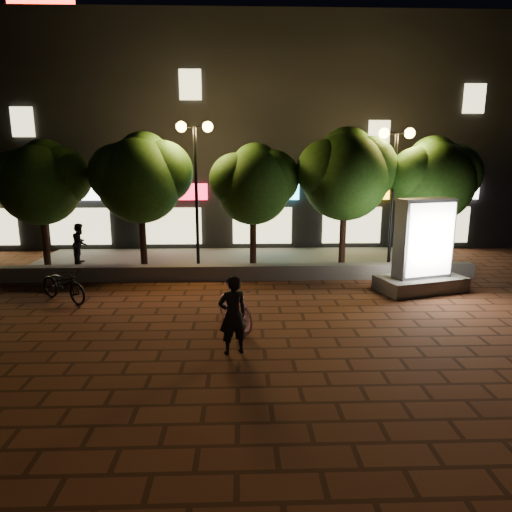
{
  "coord_description": "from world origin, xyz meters",
  "views": [
    {
      "loc": [
        0.09,
        -10.69,
        4.05
      ],
      "look_at": [
        0.48,
        1.5,
        1.36
      ],
      "focal_mm": 31.37,
      "sensor_mm": 36.0,
      "label": 1
    }
  ],
  "objects_px": {
    "tree_mid": "(254,181)",
    "scooter_pink": "(235,306)",
    "ad_kiosk": "(423,254)",
    "tree_far_left": "(41,180)",
    "scooter_parked": "(63,284)",
    "tree_right": "(347,171)",
    "tree_far_right": "(434,177)",
    "street_lamp_left": "(195,158)",
    "rider": "(233,315)",
    "tree_left": "(141,175)",
    "pedestrian": "(80,243)",
    "street_lamp_right": "(395,162)"
  },
  "relations": [
    {
      "from": "tree_mid",
      "to": "scooter_pink",
      "type": "xyz_separation_m",
      "value": [
        -0.65,
        -5.81,
        -2.7
      ]
    },
    {
      "from": "scooter_pink",
      "to": "ad_kiosk",
      "type": "bearing_deg",
      "value": -1.75
    },
    {
      "from": "tree_far_left",
      "to": "scooter_parked",
      "type": "bearing_deg",
      "value": -62.4
    },
    {
      "from": "tree_mid",
      "to": "scooter_parked",
      "type": "height_order",
      "value": "tree_mid"
    },
    {
      "from": "tree_right",
      "to": "tree_far_right",
      "type": "height_order",
      "value": "tree_right"
    },
    {
      "from": "street_lamp_left",
      "to": "scooter_pink",
      "type": "bearing_deg",
      "value": -75.77
    },
    {
      "from": "tree_far_right",
      "to": "ad_kiosk",
      "type": "xyz_separation_m",
      "value": [
        -1.42,
        -2.93,
        -2.21
      ]
    },
    {
      "from": "tree_far_left",
      "to": "rider",
      "type": "distance_m",
      "value": 10.32
    },
    {
      "from": "tree_far_left",
      "to": "ad_kiosk",
      "type": "height_order",
      "value": "tree_far_left"
    },
    {
      "from": "tree_left",
      "to": "rider",
      "type": "bearing_deg",
      "value": -65.55
    },
    {
      "from": "scooter_parked",
      "to": "pedestrian",
      "type": "xyz_separation_m",
      "value": [
        -1.07,
        4.52,
        0.34
      ]
    },
    {
      "from": "ad_kiosk",
      "to": "scooter_pink",
      "type": "relative_size",
      "value": 1.68
    },
    {
      "from": "ad_kiosk",
      "to": "street_lamp_left",
      "type": "bearing_deg",
      "value": 159.49
    },
    {
      "from": "tree_mid",
      "to": "pedestrian",
      "type": "height_order",
      "value": "tree_mid"
    },
    {
      "from": "tree_far_right",
      "to": "pedestrian",
      "type": "height_order",
      "value": "tree_far_right"
    },
    {
      "from": "tree_far_left",
      "to": "street_lamp_left",
      "type": "height_order",
      "value": "street_lamp_left"
    },
    {
      "from": "scooter_pink",
      "to": "rider",
      "type": "bearing_deg",
      "value": -118.94
    },
    {
      "from": "street_lamp_left",
      "to": "scooter_parked",
      "type": "relative_size",
      "value": 2.69
    },
    {
      "from": "tree_mid",
      "to": "scooter_pink",
      "type": "distance_m",
      "value": 6.43
    },
    {
      "from": "tree_far_right",
      "to": "street_lamp_left",
      "type": "distance_m",
      "value": 8.58
    },
    {
      "from": "street_lamp_right",
      "to": "scooter_pink",
      "type": "relative_size",
      "value": 2.88
    },
    {
      "from": "tree_left",
      "to": "pedestrian",
      "type": "bearing_deg",
      "value": 162.16
    },
    {
      "from": "tree_mid",
      "to": "scooter_parked",
      "type": "xyz_separation_m",
      "value": [
        -5.58,
        -3.66,
        -2.71
      ]
    },
    {
      "from": "street_lamp_left",
      "to": "rider",
      "type": "xyz_separation_m",
      "value": [
        1.39,
        -7.08,
        -3.17
      ]
    },
    {
      "from": "tree_far_right",
      "to": "street_lamp_left",
      "type": "xyz_separation_m",
      "value": [
        -8.55,
        -0.26,
        0.66
      ]
    },
    {
      "from": "scooter_pink",
      "to": "scooter_parked",
      "type": "relative_size",
      "value": 0.9
    },
    {
      "from": "tree_mid",
      "to": "tree_far_right",
      "type": "height_order",
      "value": "tree_far_right"
    },
    {
      "from": "tree_far_left",
      "to": "rider",
      "type": "height_order",
      "value": "tree_far_left"
    },
    {
      "from": "tree_mid",
      "to": "pedestrian",
      "type": "xyz_separation_m",
      "value": [
        -6.65,
        0.85,
        -2.37
      ]
    },
    {
      "from": "tree_far_left",
      "to": "scooter_pink",
      "type": "height_order",
      "value": "tree_far_left"
    },
    {
      "from": "street_lamp_right",
      "to": "scooter_pink",
      "type": "height_order",
      "value": "street_lamp_right"
    },
    {
      "from": "scooter_pink",
      "to": "scooter_parked",
      "type": "distance_m",
      "value": 5.38
    },
    {
      "from": "street_lamp_left",
      "to": "ad_kiosk",
      "type": "height_order",
      "value": "street_lamp_left"
    },
    {
      "from": "scooter_pink",
      "to": "rider",
      "type": "height_order",
      "value": "rider"
    },
    {
      "from": "tree_far_left",
      "to": "ad_kiosk",
      "type": "xyz_separation_m",
      "value": [
        12.58,
        -2.93,
        -2.14
      ]
    },
    {
      "from": "rider",
      "to": "tree_left",
      "type": "bearing_deg",
      "value": -86.54
    },
    {
      "from": "tree_left",
      "to": "rider",
      "type": "height_order",
      "value": "tree_left"
    },
    {
      "from": "tree_left",
      "to": "tree_mid",
      "type": "distance_m",
      "value": 4.0
    },
    {
      "from": "tree_left",
      "to": "scooter_pink",
      "type": "height_order",
      "value": "tree_left"
    },
    {
      "from": "ad_kiosk",
      "to": "rider",
      "type": "relative_size",
      "value": 1.7
    },
    {
      "from": "tree_right",
      "to": "pedestrian",
      "type": "relative_size",
      "value": 3.29
    },
    {
      "from": "street_lamp_right",
      "to": "street_lamp_left",
      "type": "bearing_deg",
      "value": 180.0
    },
    {
      "from": "tree_far_right",
      "to": "rider",
      "type": "bearing_deg",
      "value": -134.3
    },
    {
      "from": "tree_far_right",
      "to": "ad_kiosk",
      "type": "bearing_deg",
      "value": -115.85
    },
    {
      "from": "rider",
      "to": "pedestrian",
      "type": "distance_m",
      "value": 10.15
    },
    {
      "from": "tree_mid",
      "to": "tree_far_right",
      "type": "distance_m",
      "value": 6.5
    },
    {
      "from": "tree_left",
      "to": "tree_far_right",
      "type": "xyz_separation_m",
      "value": [
        10.5,
        -0.0,
        -0.08
      ]
    },
    {
      "from": "tree_left",
      "to": "scooter_parked",
      "type": "relative_size",
      "value": 2.54
    },
    {
      "from": "ad_kiosk",
      "to": "pedestrian",
      "type": "xyz_separation_m",
      "value": [
        -11.73,
        3.79,
        -0.3
      ]
    },
    {
      "from": "ad_kiosk",
      "to": "street_lamp_right",
      "type": "bearing_deg",
      "value": 92.86
    }
  ]
}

